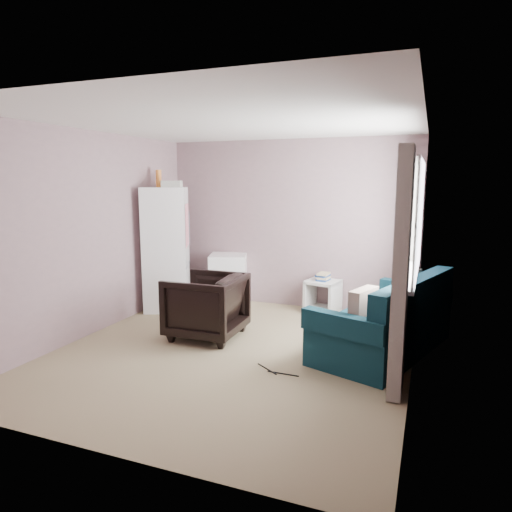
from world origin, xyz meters
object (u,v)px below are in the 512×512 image
Objects in this scene: armchair at (206,303)px; sofa at (388,324)px; washing_machine at (228,278)px; side_table at (323,294)px; fridge at (166,248)px.

armchair is 2.14m from sofa.
washing_machine reaches higher than side_table.
side_table is at bearing 143.01° from armchair.
washing_machine is at bearing -177.90° from side_table.
fridge is 2.64× the size of washing_machine.
fridge is 0.96× the size of sofa.
armchair reaches higher than washing_machine.
washing_machine is 1.32× the size of side_table.
sofa reaches higher than armchair.
sofa is (3.23, -0.63, -0.60)m from fridge.
sofa is at bearing -44.20° from washing_machine.
armchair is 1.51m from fridge.
fridge is 1.06m from washing_machine.
fridge is (-1.11, 0.90, 0.49)m from armchair.
washing_machine is at bearing 173.25° from sofa.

